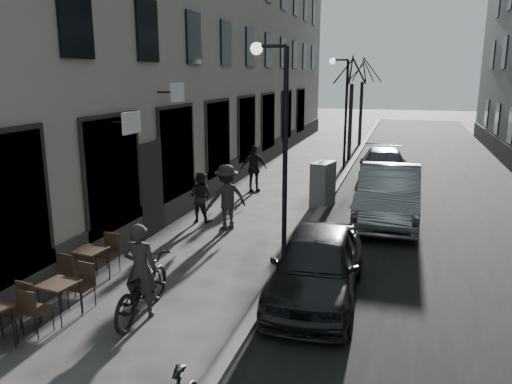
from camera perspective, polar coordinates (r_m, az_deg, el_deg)
The scene contains 17 objects.
road at distance 21.69m, azimuth 19.47°, elevation 0.91°, with size 7.30×60.00×0.00m, color black.
kerb at distance 21.79m, azimuth 9.87°, elevation 1.69°, with size 0.25×60.00×0.12m, color slate.
streetlamp_near at distance 11.62m, azimuth 2.56°, elevation 7.24°, with size 0.90×0.28×5.09m.
streetlamp_far at distance 23.41m, azimuth 9.87°, elevation 10.15°, with size 0.90×0.28×5.09m.
tree_near at distance 26.35m, azimuth 10.98°, elevation 13.72°, with size 2.40×2.40×5.70m.
tree_far at distance 32.33m, azimuth 12.11°, elevation 13.56°, with size 2.40×2.40×5.70m.
bistro_set_b at distance 9.91m, azimuth -21.50°, elevation -11.13°, with size 0.67×1.50×0.86m.
bistro_set_c at distance 11.36m, azimuth -18.35°, elevation -7.63°, with size 0.67×1.55×0.90m.
utility_cabinet at distance 16.98m, azimuth 7.64°, elevation 0.88°, with size 0.56×1.01×1.52m, color slate.
bicycle at distance 9.62m, azimuth -12.95°, elevation -10.59°, with size 0.72×2.08×1.09m, color black.
cyclist_rider at distance 9.49m, azimuth -13.06°, elevation -8.68°, with size 0.65×0.43×1.79m, color #272521.
pedestrian_near at distance 15.19m, azimuth -6.36°, elevation -0.56°, with size 0.74×0.58×1.53m, color black.
pedestrian_mid at distance 14.36m, azimuth -3.38°, elevation -0.58°, with size 1.22×0.70×1.88m, color #282623.
pedestrian_far at distance 18.99m, azimuth -0.28°, elevation 2.71°, with size 1.03×0.43×1.76m, color black.
car_near at distance 10.05m, azimuth 6.97°, elevation -8.28°, with size 1.67×4.15×1.41m, color black.
car_mid at distance 15.63m, azimuth 14.94°, elevation -0.26°, with size 1.77×5.08×1.67m, color gray.
car_far at distance 20.99m, azimuth 14.37°, elevation 2.79°, with size 1.94×4.78×1.39m, color #3D4149.
Camera 1 is at (2.64, -5.21, 4.40)m, focal length 35.00 mm.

